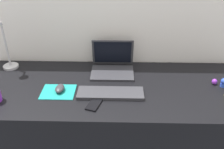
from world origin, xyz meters
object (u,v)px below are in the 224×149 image
(laptop, at_px, (113,64))
(desk_lamp, at_px, (4,46))
(cell_phone, at_px, (94,104))
(keyboard, at_px, (110,93))
(toy_figurine_purple, at_px, (215,82))
(toy_figurine_blue, at_px, (224,82))
(mouse, at_px, (60,88))

(laptop, distance_m, desk_lamp, 0.77)
(laptop, height_order, cell_phone, laptop)
(cell_phone, bearing_deg, keyboard, 67.41)
(desk_lamp, bearing_deg, laptop, 0.08)
(keyboard, bearing_deg, toy_figurine_purple, 11.37)
(cell_phone, xyz_separation_m, desk_lamp, (-0.66, 0.42, 0.18))
(keyboard, xyz_separation_m, toy_figurine_blue, (0.73, 0.11, 0.02))
(cell_phone, bearing_deg, toy_figurine_purple, 35.57)
(mouse, height_order, toy_figurine_blue, toy_figurine_blue)
(desk_lamp, xyz_separation_m, toy_figurine_blue, (1.48, -0.20, -0.16))
(keyboard, relative_size, desk_lamp, 1.05)
(cell_phone, xyz_separation_m, toy_figurine_blue, (0.82, 0.22, 0.03))
(keyboard, bearing_deg, laptop, 88.23)
(laptop, xyz_separation_m, toy_figurine_purple, (0.67, -0.17, -0.04))
(laptop, relative_size, toy_figurine_purple, 7.77)
(mouse, distance_m, toy_figurine_purple, 1.01)
(desk_lamp, xyz_separation_m, toy_figurine_purple, (1.44, -0.17, -0.17))
(laptop, bearing_deg, toy_figurine_purple, -14.46)
(laptop, distance_m, keyboard, 0.31)
(toy_figurine_blue, bearing_deg, cell_phone, -165.25)
(mouse, relative_size, desk_lamp, 0.25)
(laptop, height_order, toy_figurine_blue, laptop)
(desk_lamp, bearing_deg, keyboard, -22.41)
(keyboard, xyz_separation_m, desk_lamp, (-0.75, 0.31, 0.18))
(laptop, relative_size, toy_figurine_blue, 5.04)
(toy_figurine_purple, bearing_deg, mouse, -173.79)
(keyboard, relative_size, cell_phone, 3.20)
(toy_figurine_purple, bearing_deg, cell_phone, -162.56)
(mouse, relative_size, cell_phone, 0.75)
(toy_figurine_blue, distance_m, toy_figurine_purple, 0.06)
(keyboard, bearing_deg, cell_phone, -130.72)
(laptop, distance_m, mouse, 0.44)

